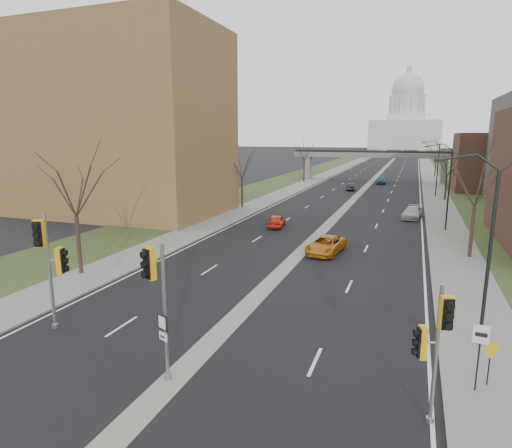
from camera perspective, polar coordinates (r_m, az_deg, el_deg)
The scene contains 30 objects.
ground at distance 19.38m, azimuth -8.88°, elevation -17.95°, with size 700.00×700.00×0.00m, color black.
road_surface at distance 165.10m, azimuth 17.50°, elevation 7.86°, with size 20.00×600.00×0.01m, color black.
median_strip at distance 165.10m, azimuth 17.50°, elevation 7.85°, with size 1.20×600.00×0.02m, color gray.
sidewalk_right at distance 164.92m, azimuth 21.70°, elevation 7.59°, with size 4.00×600.00×0.12m, color gray.
sidewalk_left at distance 166.14m, azimuth 13.33°, elevation 8.12°, with size 4.00×600.00×0.12m, color gray.
grass_verge_right at distance 165.16m, azimuth 23.79°, elevation 7.43°, with size 8.00×600.00×0.10m, color #31421E.
grass_verge_left at distance 166.99m, azimuth 11.27°, elevation 8.22°, with size 8.00×600.00×0.10m, color #31421E.
apartment_building at distance 56.37m, azimuth -17.81°, elevation 12.64°, with size 25.00×16.00×22.00m, color olive.
commercial_block_far at distance 85.81m, azimuth 29.61°, elevation 7.16°, with size 14.00×14.00×10.00m, color #4D2E24.
pedestrian_bridge at distance 95.10m, azimuth 15.35°, elevation 8.46°, with size 34.00×3.00×6.45m.
capitol at distance 334.84m, azimuth 19.33°, elevation 12.61°, with size 48.00×42.00×55.75m.
streetlight_near at distance 20.93m, azimuth 27.18°, elevation 3.30°, with size 2.61×0.20×8.70m.
streetlight_mid at distance 46.75m, azimuth 23.61°, elevation 7.56°, with size 2.61×0.20×8.70m.
streetlight_far at distance 72.70m, azimuth 22.57°, elevation 8.78°, with size 2.61×0.20×8.70m.
tree_left_a at distance 31.29m, azimuth -23.19°, elevation 5.43°, with size 7.20×7.20×9.40m.
tree_left_b at distance 56.90m, azimuth -1.89°, elevation 8.36°, with size 6.75×6.75×8.81m.
tree_left_c at distance 89.25m, azimuth 6.49°, elevation 10.02°, with size 7.65×7.65×9.99m.
tree_right_a at distance 37.00m, azimuth 27.47°, elevation 5.89°, with size 7.20×7.20×9.40m.
tree_right_b at distance 69.86m, azimuth 24.24°, elevation 7.63°, with size 6.30×6.30×8.22m.
tree_right_c at distance 109.73m, azimuth 23.00°, elevation 9.48°, with size 7.65×7.65×9.99m.
signal_pole_left at distance 22.93m, azimuth -25.76°, elevation -3.74°, with size 1.00×1.32×5.96m.
signal_pole_median at distance 16.70m, azimuth -13.11°, elevation -8.40°, with size 0.81×0.93×5.58m.
signal_pole_right at distance 15.24m, azimuth 22.67°, elevation -13.72°, with size 1.10×0.83×4.94m.
speed_limit_sign at distance 18.36m, azimuth 27.67°, elevation -14.19°, with size 0.57×0.07×2.65m.
warning_sign at distance 19.19m, azimuth 28.75°, elevation -15.18°, with size 0.70×0.26×1.86m.
car_left_near at distance 45.49m, azimuth 2.79°, elevation 0.44°, with size 1.58×3.93×1.34m, color red.
car_left_far at distance 78.06m, azimuth 12.52°, elevation 4.86°, with size 1.31×3.75×1.23m, color black.
car_right_near at distance 35.76m, azimuth 9.30°, elevation -2.77°, with size 2.32×5.03×1.40m, color #B96E13.
car_right_mid at distance 53.35m, azimuth 20.13°, elevation 1.44°, with size 1.95×4.80×1.39m, color #B2B1BA.
car_right_far at distance 90.19m, azimuth 16.36°, elevation 5.63°, with size 1.75×4.36×1.49m, color #2B4E81.
Camera 1 is at (8.43, -14.61, 9.54)m, focal length 30.00 mm.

